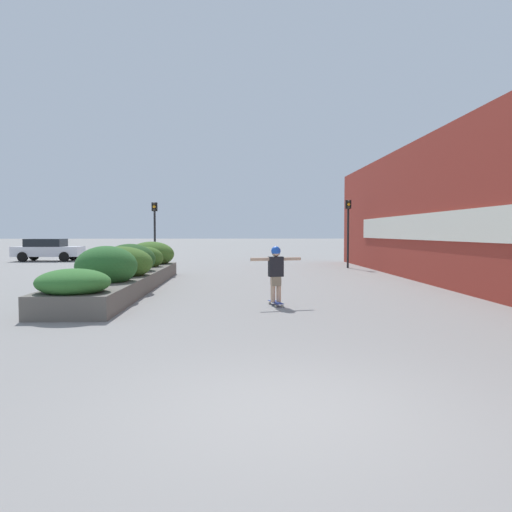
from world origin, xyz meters
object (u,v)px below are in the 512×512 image
object	(u,v)px
car_center_left	(453,249)
traffic_light_left	(155,223)
car_leftmost	(48,249)
skateboarder	(276,268)
skateboard	(276,303)
traffic_light_right	(348,222)

from	to	relation	value
car_center_left	traffic_light_left	distance (m)	19.49
car_leftmost	traffic_light_left	world-z (taller)	traffic_light_left
car_center_left	car_leftmost	bearing A→B (deg)	-92.31
skateboarder	car_leftmost	bearing A→B (deg)	110.01
skateboard	traffic_light_left	distance (m)	14.79
traffic_light_left	skateboarder	bearing A→B (deg)	-68.70
car_center_left	traffic_light_left	xyz separation A→B (m)	(-18.51, -5.90, 1.57)
skateboard	car_leftmost	distance (m)	24.61
skateboard	car_center_left	size ratio (longest dim) A/B	0.21
skateboarder	traffic_light_right	world-z (taller)	traffic_light_right
skateboarder	traffic_light_right	distance (m)	14.39
skateboard	skateboarder	distance (m)	0.89
car_center_left	traffic_light_right	size ratio (longest dim) A/B	1.07
skateboarder	traffic_light_left	world-z (taller)	traffic_light_left
skateboard	car_center_left	xyz separation A→B (m)	(13.20, 19.52, 0.71)
traffic_light_right	car_center_left	bearing A→B (deg)	36.11
skateboarder	car_leftmost	size ratio (longest dim) A/B	0.34
traffic_light_right	traffic_light_left	bearing A→B (deg)	179.08
skateboard	car_leftmost	bearing A→B (deg)	110.01
car_leftmost	car_center_left	distance (m)	26.68
skateboard	skateboarder	world-z (taller)	skateboarder
car_leftmost	car_center_left	world-z (taller)	car_center_left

